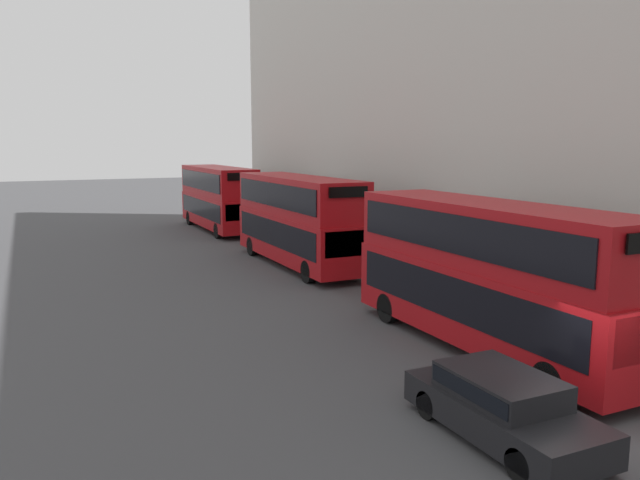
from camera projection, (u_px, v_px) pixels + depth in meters
name	position (u px, v px, depth m)	size (l,w,h in m)	color
ground_plane	(586.00, 432.00, 13.14)	(200.00, 200.00, 0.00)	#424244
bus_leading	(488.00, 270.00, 18.03)	(2.59, 10.49, 4.35)	#A80F14
bus_second_in_queue	(298.00, 217.00, 30.51)	(2.59, 10.60, 4.41)	#A80F14
bus_third_in_queue	(218.00, 196.00, 43.06)	(2.59, 10.70, 4.37)	#A80F14
car_dark_sedan	(502.00, 404.00, 12.80)	(1.89, 4.47, 1.38)	black
pedestrian	(248.00, 215.00, 46.24)	(0.36, 0.36, 1.56)	maroon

